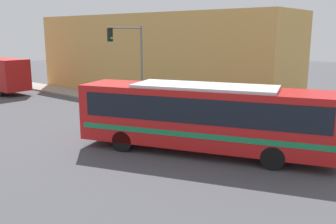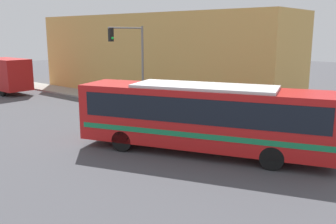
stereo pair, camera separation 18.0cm
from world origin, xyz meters
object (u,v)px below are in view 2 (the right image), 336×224
(fire_hydrant, at_px, (205,110))
(pedestrian_near_corner, at_px, (121,90))
(city_bus, at_px, (204,114))
(parking_meter, at_px, (169,98))
(delivery_truck, at_px, (4,74))
(traffic_light_pole, at_px, (132,53))

(fire_hydrant, relative_size, pedestrian_near_corner, 0.46)
(city_bus, relative_size, parking_meter, 9.06)
(fire_hydrant, height_order, pedestrian_near_corner, pedestrian_near_corner)
(delivery_truck, height_order, pedestrian_near_corner, delivery_truck)
(traffic_light_pole, bearing_deg, parking_meter, -71.20)
(traffic_light_pole, xyz_separation_m, parking_meter, (0.91, -2.67, -3.08))
(city_bus, xyz_separation_m, delivery_truck, (2.58, 24.26, -0.12))
(traffic_light_pole, bearing_deg, fire_hydrant, -80.99)
(city_bus, height_order, fire_hydrant, city_bus)
(parking_meter, bearing_deg, city_bus, -129.90)
(fire_hydrant, xyz_separation_m, pedestrian_near_corner, (0.53, 8.59, 0.48))
(city_bus, relative_size, pedestrian_near_corner, 6.96)
(traffic_light_pole, height_order, pedestrian_near_corner, traffic_light_pole)
(parking_meter, bearing_deg, delivery_truck, 101.20)
(city_bus, relative_size, delivery_truck, 1.80)
(fire_hydrant, distance_m, parking_meter, 3.11)
(city_bus, relative_size, fire_hydrant, 15.25)
(city_bus, distance_m, delivery_truck, 24.39)
(city_bus, bearing_deg, pedestrian_near_corner, 43.57)
(city_bus, distance_m, pedestrian_near_corner, 14.26)
(city_bus, height_order, pedestrian_near_corner, city_bus)
(city_bus, height_order, parking_meter, city_bus)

